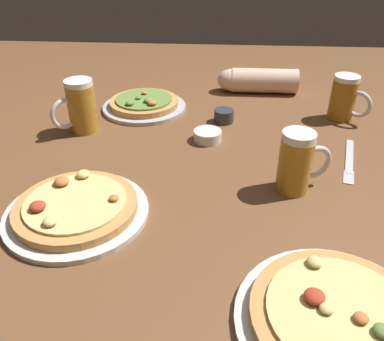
{
  "coord_description": "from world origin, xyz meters",
  "views": [
    {
      "loc": [
        0.05,
        -0.78,
        0.51
      ],
      "look_at": [
        0.0,
        0.0,
        0.02
      ],
      "focal_mm": 37.31,
      "sensor_mm": 36.0,
      "label": 1
    }
  ],
  "objects": [
    {
      "name": "pizza_plate_side",
      "position": [
        -0.23,
        -0.16,
        0.02
      ],
      "size": [
        0.29,
        0.29,
        0.05
      ],
      "color": "silver",
      "rests_on": "ground_plane"
    },
    {
      "name": "pizza_plate_near",
      "position": [
        0.24,
        -0.39,
        0.02
      ],
      "size": [
        0.31,
        0.31,
        0.05
      ],
      "color": "silver",
      "rests_on": "ground_plane"
    },
    {
      "name": "knife_right",
      "position": [
        0.39,
        0.1,
        0.0
      ],
      "size": [
        0.08,
        0.22,
        0.01
      ],
      "color": "silver",
      "rests_on": "ground_plane"
    },
    {
      "name": "beer_mug_pale",
      "position": [
        0.23,
        -0.03,
        0.07
      ],
      "size": [
        0.12,
        0.07,
        0.14
      ],
      "color": "#B27A23",
      "rests_on": "ground_plane"
    },
    {
      "name": "beer_mug_amber",
      "position": [
        0.43,
        0.36,
        0.07
      ],
      "size": [
        0.11,
        0.1,
        0.13
      ],
      "color": "#9E6619",
      "rests_on": "ground_plane"
    },
    {
      "name": "beer_mug_dark",
      "position": [
        -0.33,
        0.23,
        0.07
      ],
      "size": [
        0.11,
        0.11,
        0.15
      ],
      "color": "#B27A23",
      "rests_on": "ground_plane"
    },
    {
      "name": "ramekin_butter",
      "position": [
        0.03,
        0.19,
        0.01
      ],
      "size": [
        0.08,
        0.08,
        0.03
      ],
      "primitive_type": "cylinder",
      "color": "silver",
      "rests_on": "ground_plane"
    },
    {
      "name": "ground_plane",
      "position": [
        0.0,
        0.0,
        -0.01
      ],
      "size": [
        2.4,
        2.4,
        0.03
      ],
      "primitive_type": "cube",
      "color": "brown"
    },
    {
      "name": "diner_arm",
      "position": [
        0.18,
        0.57,
        0.04
      ],
      "size": [
        0.28,
        0.08,
        0.08
      ],
      "color": "beige",
      "rests_on": "ground_plane"
    },
    {
      "name": "ramekin_sauce",
      "position": [
        0.07,
        0.31,
        0.02
      ],
      "size": [
        0.06,
        0.06,
        0.04
      ],
      "primitive_type": "cylinder",
      "color": "#333338",
      "rests_on": "ground_plane"
    },
    {
      "name": "pizza_plate_far",
      "position": [
        -0.18,
        0.39,
        0.02
      ],
      "size": [
        0.26,
        0.26,
        0.05
      ],
      "color": "#B2B2B7",
      "rests_on": "ground_plane"
    }
  ]
}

